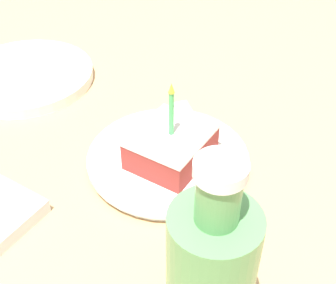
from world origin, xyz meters
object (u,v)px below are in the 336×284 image
object	(u,v)px
plate	(168,159)
side_plate	(25,76)
fork	(193,126)
cake_slice	(171,146)
bottle	(211,275)

from	to	relation	value
plate	side_plate	world-z (taller)	same
fork	side_plate	world-z (taller)	fork
plate	cake_slice	xyz separation A→B (m)	(-0.01, 0.01, 0.03)
plate	fork	bearing A→B (deg)	-89.02
plate	bottle	distance (m)	0.27
cake_slice	side_plate	size ratio (longest dim) A/B	0.51
cake_slice	plate	bearing A→B (deg)	-34.14
plate	bottle	size ratio (longest dim) A/B	1.02
fork	bottle	world-z (taller)	bottle
cake_slice	bottle	size ratio (longest dim) A/B	0.55
side_plate	bottle	bearing A→B (deg)	154.24
cake_slice	bottle	distance (m)	0.26
fork	bottle	distance (m)	0.33
cake_slice	side_plate	xyz separation A→B (m)	(0.36, -0.06, -0.03)
bottle	fork	bearing A→B (deg)	-57.55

